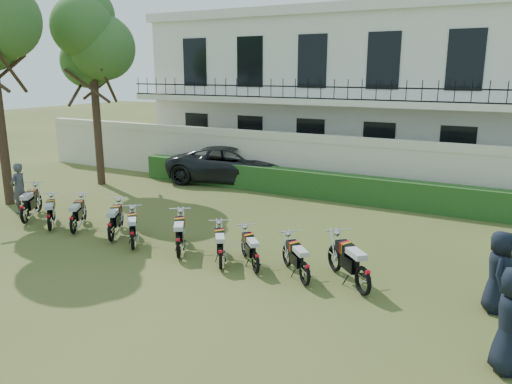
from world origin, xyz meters
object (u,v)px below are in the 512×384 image
(motorcycle_5, at_px, (178,242))
(tree_west_near, at_px, (92,41))
(motorcycle_8, at_px, (305,268))
(suv, at_px, (235,164))
(motorcycle_0, at_px, (24,209))
(officer_0, at_px, (511,320))
(motorcycle_6, at_px, (220,253))
(motorcycle_4, at_px, (132,235))
(motorcycle_2, at_px, (73,220))
(motorcycle_3, at_px, (111,226))
(motorcycle_1, at_px, (49,218))
(inspector, at_px, (19,188))
(motorcycle_9, at_px, (363,274))
(officer_3, at_px, (499,272))
(motorcycle_7, at_px, (256,257))

(motorcycle_5, bearing_deg, tree_west_near, 112.69)
(motorcycle_8, height_order, suv, suv)
(motorcycle_0, height_order, officer_0, officer_0)
(motorcycle_6, distance_m, suv, 9.77)
(motorcycle_4, relative_size, suv, 0.24)
(motorcycle_2, bearing_deg, motorcycle_3, -32.72)
(motorcycle_4, height_order, suv, suv)
(motorcycle_1, height_order, suv, suv)
(inspector, relative_size, officer_0, 0.96)
(motorcycle_0, relative_size, motorcycle_9, 1.12)
(motorcycle_3, xyz_separation_m, motorcycle_9, (7.26, 0.02, 0.04))
(motorcycle_6, xyz_separation_m, inspector, (-8.72, 1.00, 0.42))
(motorcycle_8, bearing_deg, motorcycle_4, 136.73)
(officer_0, distance_m, officer_3, 2.21)
(officer_3, bearing_deg, officer_0, -173.16)
(motorcycle_8, bearing_deg, suv, 84.82)
(inspector, bearing_deg, officer_3, 78.62)
(officer_3, bearing_deg, motorcycle_1, 93.06)
(motorcycle_1, distance_m, motorcycle_8, 8.29)
(tree_west_near, relative_size, motorcycle_5, 4.87)
(motorcycle_2, xyz_separation_m, motorcycle_3, (1.48, 0.03, 0.01))
(motorcycle_1, height_order, officer_3, officer_3)
(tree_west_near, height_order, motorcycle_3, tree_west_near)
(motorcycle_3, height_order, motorcycle_5, motorcycle_5)
(suv, bearing_deg, motorcycle_2, 164.12)
(motorcycle_6, distance_m, motorcycle_7, 0.89)
(motorcycle_2, bearing_deg, motorcycle_8, -34.59)
(motorcycle_3, height_order, inspector, inspector)
(motorcycle_0, xyz_separation_m, motorcycle_4, (4.59, -0.16, -0.06))
(motorcycle_4, relative_size, inspector, 0.82)
(motorcycle_1, bearing_deg, suv, 35.65)
(motorcycle_5, xyz_separation_m, motorcycle_6, (1.33, -0.09, -0.04))
(officer_0, bearing_deg, motorcycle_5, 62.35)
(motorcycle_5, relative_size, motorcycle_7, 1.26)
(motorcycle_7, bearing_deg, tree_west_near, 109.73)
(motorcycle_3, distance_m, officer_0, 10.23)
(inspector, bearing_deg, motorcycle_6, 72.54)
(motorcycle_3, relative_size, motorcycle_9, 1.07)
(motorcycle_7, relative_size, officer_3, 0.76)
(tree_west_near, relative_size, suv, 1.39)
(motorcycle_6, height_order, motorcycle_8, motorcycle_8)
(motorcycle_7, bearing_deg, motorcycle_8, -46.61)
(motorcycle_8, bearing_deg, motorcycle_3, 134.42)
(officer_0, bearing_deg, motorcycle_2, 65.34)
(motorcycle_1, bearing_deg, officer_0, -51.32)
(officer_0, bearing_deg, tree_west_near, 49.35)
(motorcycle_4, bearing_deg, motorcycle_6, -41.04)
(motorcycle_2, xyz_separation_m, officer_3, (11.29, 0.68, 0.39))
(motorcycle_2, height_order, motorcycle_5, motorcycle_5)
(motorcycle_8, bearing_deg, motorcycle_0, 135.22)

